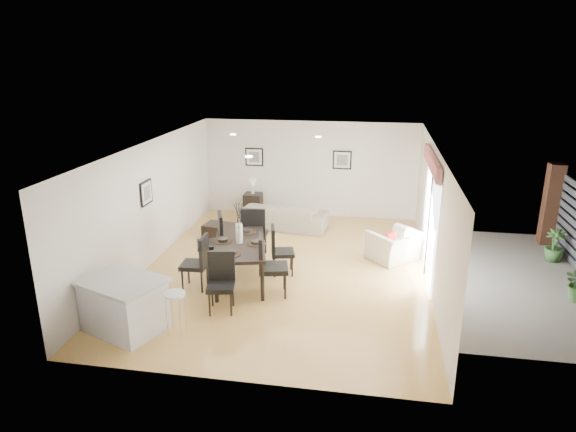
% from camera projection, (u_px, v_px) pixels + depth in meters
% --- Properties ---
extents(ground, '(8.00, 8.00, 0.00)m').
position_uv_depth(ground, '(285.00, 270.00, 11.13)').
color(ground, tan).
rests_on(ground, ground).
extents(wall_back, '(6.00, 0.04, 2.70)m').
position_uv_depth(wall_back, '(310.00, 169.00, 14.46)').
color(wall_back, white).
rests_on(wall_back, ground).
extents(wall_front, '(6.00, 0.04, 2.70)m').
position_uv_depth(wall_front, '(233.00, 296.00, 6.96)').
color(wall_front, white).
rests_on(wall_front, ground).
extents(wall_left, '(0.04, 8.00, 2.70)m').
position_uv_depth(wall_left, '(150.00, 204.00, 11.20)').
color(wall_left, white).
rests_on(wall_left, ground).
extents(wall_right, '(0.04, 8.00, 2.70)m').
position_uv_depth(wall_right, '(433.00, 218.00, 10.23)').
color(wall_right, white).
rests_on(wall_right, ground).
extents(ceiling, '(6.00, 8.00, 0.02)m').
position_uv_depth(ceiling, '(285.00, 146.00, 10.30)').
color(ceiling, white).
rests_on(ceiling, wall_back).
extents(sofa, '(2.40, 1.18, 0.67)m').
position_uv_depth(sofa, '(284.00, 216.00, 13.69)').
color(sofa, '#9D957F').
rests_on(sofa, ground).
extents(armchair, '(1.38, 1.38, 0.68)m').
position_uv_depth(armchair, '(394.00, 246.00, 11.56)').
color(armchair, beige).
rests_on(armchair, ground).
extents(courtyard_plant_b, '(0.52, 0.52, 0.74)m').
position_uv_depth(courtyard_plant_b, '(554.00, 245.00, 11.50)').
color(courtyard_plant_b, '#355B27').
rests_on(courtyard_plant_b, ground).
extents(dining_table, '(1.45, 2.18, 0.83)m').
position_uv_depth(dining_table, '(240.00, 247.00, 10.39)').
color(dining_table, black).
rests_on(dining_table, ground).
extents(dining_chair_wnear, '(0.52, 0.52, 1.11)m').
position_uv_depth(dining_chair_wnear, '(199.00, 260.00, 10.08)').
color(dining_chair_wnear, black).
rests_on(dining_chair_wnear, ground).
extents(dining_chair_wfar, '(0.71, 0.71, 1.23)m').
position_uv_depth(dining_chair_wfar, '(215.00, 238.00, 11.03)').
color(dining_chair_wfar, black).
rests_on(dining_chair_wfar, ground).
extents(dining_chair_enear, '(0.66, 0.66, 1.23)m').
position_uv_depth(dining_chair_enear, '(268.00, 262.00, 9.81)').
color(dining_chair_enear, black).
rests_on(dining_chair_enear, ground).
extents(dining_chair_efar, '(0.57, 0.57, 1.05)m').
position_uv_depth(dining_chair_efar, '(279.00, 248.00, 10.77)').
color(dining_chair_efar, black).
rests_on(dining_chair_efar, ground).
extents(dining_chair_head, '(0.57, 0.57, 1.09)m').
position_uv_depth(dining_chair_head, '(221.00, 278.00, 9.27)').
color(dining_chair_head, black).
rests_on(dining_chair_head, ground).
extents(dining_chair_foot, '(0.59, 0.59, 1.22)m').
position_uv_depth(dining_chair_foot, '(254.00, 230.00, 11.56)').
color(dining_chair_foot, black).
rests_on(dining_chair_foot, ground).
extents(vase, '(1.09, 1.67, 0.85)m').
position_uv_depth(vase, '(239.00, 227.00, 10.26)').
color(vase, white).
rests_on(vase, dining_table).
extents(coffee_table, '(1.00, 0.70, 0.37)m').
position_uv_depth(coffee_table, '(223.00, 231.00, 12.95)').
color(coffee_table, black).
rests_on(coffee_table, ground).
extents(side_table, '(0.49, 0.49, 0.65)m').
position_uv_depth(side_table, '(253.00, 205.00, 14.71)').
color(side_table, black).
rests_on(side_table, ground).
extents(table_lamp, '(0.22, 0.22, 0.43)m').
position_uv_depth(table_lamp, '(253.00, 184.00, 14.53)').
color(table_lamp, white).
rests_on(table_lamp, side_table).
extents(cushion, '(0.26, 0.30, 0.30)m').
position_uv_depth(cushion, '(391.00, 239.00, 11.43)').
color(cushion, maroon).
rests_on(cushion, armchair).
extents(kitchen_island, '(1.60, 1.43, 0.92)m').
position_uv_depth(kitchen_island, '(124.00, 305.00, 8.61)').
color(kitchen_island, silver).
rests_on(kitchen_island, ground).
extents(bar_stool, '(0.35, 0.35, 0.76)m').
position_uv_depth(bar_stool, '(175.00, 299.00, 8.41)').
color(bar_stool, white).
rests_on(bar_stool, ground).
extents(framed_print_back_left, '(0.52, 0.04, 0.52)m').
position_uv_depth(framed_print_back_left, '(254.00, 157.00, 14.60)').
color(framed_print_back_left, black).
rests_on(framed_print_back_left, wall_back).
extents(framed_print_back_right, '(0.52, 0.04, 0.52)m').
position_uv_depth(framed_print_back_right, '(342.00, 160.00, 14.20)').
color(framed_print_back_right, black).
rests_on(framed_print_back_right, wall_back).
extents(framed_print_left_wall, '(0.04, 0.52, 0.52)m').
position_uv_depth(framed_print_left_wall, '(146.00, 193.00, 10.92)').
color(framed_print_left_wall, black).
rests_on(framed_print_left_wall, wall_left).
extents(sliding_door, '(0.12, 2.70, 2.57)m').
position_uv_depth(sliding_door, '(431.00, 199.00, 10.42)').
color(sliding_door, white).
rests_on(sliding_door, wall_right).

